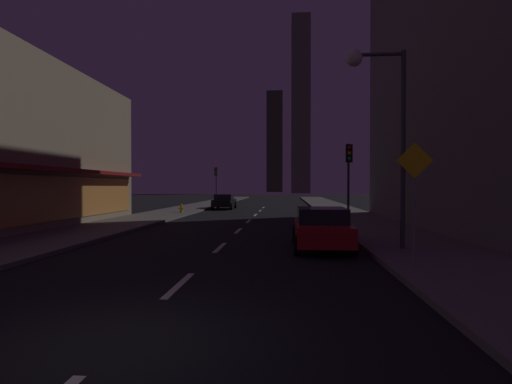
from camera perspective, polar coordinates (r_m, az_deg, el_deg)
ground_plane at (r=37.24m, az=0.90°, el=-2.61°), size 78.00×136.00×0.10m
sidewalk_right at (r=37.44m, az=11.67°, el=-2.42°), size 4.00×76.00×0.15m
sidewalk_left at (r=38.32m, az=-9.61°, el=-2.34°), size 4.00×76.00×0.15m
lane_marking_center at (r=21.54m, az=-1.79°, el=-4.99°), size 0.16×38.60×0.01m
skyscraper_distant_tall at (r=152.27m, az=2.83°, el=7.42°), size 6.27×7.14×39.26m
skyscraper_distant_mid at (r=127.81m, az=6.69°, el=12.75°), size 6.03×6.18×57.14m
car_parked_near at (r=13.68m, az=9.72°, el=-5.28°), size 1.98×4.24×1.45m
car_parked_far at (r=36.94m, az=-4.75°, el=-1.42°), size 1.98×4.24×1.45m
fire_hydrant_far_left at (r=30.72m, az=-11.08°, el=-2.42°), size 0.42×0.30×0.65m
traffic_light_near_right at (r=19.78m, az=13.68°, el=3.70°), size 0.32×0.48×4.20m
traffic_light_far_left at (r=43.03m, az=-5.98°, el=2.17°), size 0.32×0.48×4.20m
street_lamp_right at (r=13.58m, az=17.72°, el=13.01°), size 1.96×0.56×6.58m
pedestrian_crossing_sign at (r=10.44m, az=22.56°, el=-0.21°), size 0.91×0.08×3.15m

